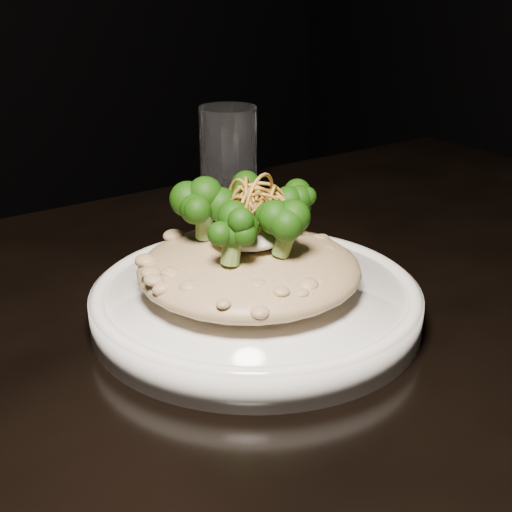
{
  "coord_description": "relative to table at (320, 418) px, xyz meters",
  "views": [
    {
      "loc": [
        -0.32,
        -0.37,
        1.02
      ],
      "look_at": [
        -0.03,
        0.04,
        0.81
      ],
      "focal_mm": 50.0,
      "sensor_mm": 36.0,
      "label": 1
    }
  ],
  "objects": [
    {
      "name": "table",
      "position": [
        0.0,
        0.0,
        0.0
      ],
      "size": [
        1.1,
        0.8,
        0.75
      ],
      "color": "black",
      "rests_on": "ground"
    },
    {
      "name": "shallots",
      "position": [
        -0.03,
        0.05,
        0.18
      ],
      "size": [
        0.05,
        0.05,
        0.03
      ],
      "primitive_type": null,
      "color": "brown",
      "rests_on": "cheese"
    },
    {
      "name": "risotto",
      "position": [
        -0.04,
        0.04,
        0.13
      ],
      "size": [
        0.17,
        0.17,
        0.04
      ],
      "primitive_type": "ellipsoid",
      "color": "brown",
      "rests_on": "plate"
    },
    {
      "name": "cheese",
      "position": [
        -0.04,
        0.05,
        0.16
      ],
      "size": [
        0.06,
        0.06,
        0.02
      ],
      "primitive_type": "ellipsoid",
      "color": "white",
      "rests_on": "risotto"
    },
    {
      "name": "plate",
      "position": [
        -0.03,
        0.04,
        0.1
      ],
      "size": [
        0.26,
        0.26,
        0.03
      ],
      "primitive_type": "cylinder",
      "color": "white",
      "rests_on": "table"
    },
    {
      "name": "broccoli",
      "position": [
        -0.03,
        0.05,
        0.17
      ],
      "size": [
        0.11,
        0.11,
        0.04
      ],
      "primitive_type": null,
      "color": "black",
      "rests_on": "risotto"
    },
    {
      "name": "drinking_glass",
      "position": [
        0.1,
        0.29,
        0.14
      ],
      "size": [
        0.09,
        0.09,
        0.11
      ],
      "primitive_type": "cylinder",
      "rotation": [
        0.0,
        0.0,
        -0.4
      ],
      "color": "white",
      "rests_on": "table"
    }
  ]
}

